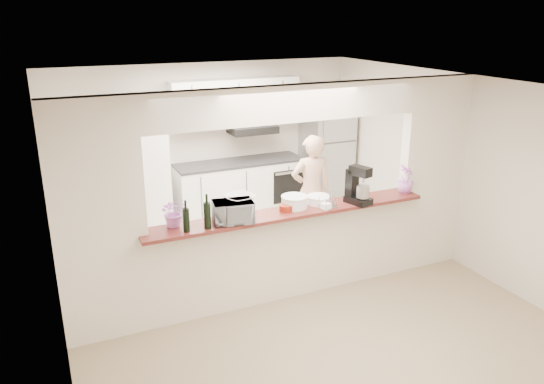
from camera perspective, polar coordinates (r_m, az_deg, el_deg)
floor at (r=6.51m, az=1.60°, el=-10.94°), size 6.00×6.00×0.00m
tile_overlay at (r=7.77m, az=-3.44°, el=-5.75°), size 5.00×2.90×0.01m
partition at (r=5.92m, az=1.73°, el=1.66°), size 5.00×0.15×2.50m
bar_counter at (r=6.24m, az=1.67°, el=-6.35°), size 3.40×0.38×1.09m
kitchen_cabinets at (r=8.44m, az=-7.64°, el=3.10°), size 3.15×0.62×2.25m
refrigerator at (r=9.27m, az=5.86°, el=3.79°), size 0.75×0.70×1.70m
flower_left at (r=5.62m, az=-10.52°, el=-2.14°), size 0.30×0.27×0.31m
wine_bottle_a at (r=5.46m, az=-9.21°, el=-2.96°), size 0.07×0.07×0.34m
wine_bottle_b at (r=5.51m, az=-6.98°, el=-2.47°), size 0.08×0.08×0.38m
toaster_oven at (r=5.66m, az=-4.23°, el=-2.14°), size 0.46×0.35×0.23m
serving_bowls at (r=5.83m, az=-3.50°, el=-1.49°), size 0.39×0.39×0.23m
plate_stack_a at (r=6.09m, az=2.42°, el=-1.06°), size 0.31×0.31×0.14m
plate_stack_b at (r=6.24m, az=5.05°, el=-0.83°), size 0.27×0.27×0.10m
red_bowl at (r=5.99m, az=1.51°, el=-1.72°), size 0.16×0.16×0.07m
tan_bowl at (r=6.04m, az=2.63°, el=-1.53°), size 0.16×0.16×0.08m
utensil_caddy at (r=6.09m, az=6.13°, el=-0.98°), size 0.24×0.18×0.20m
stand_mixer at (r=6.27m, az=9.22°, el=0.57°), size 0.27×0.34×0.45m
flower_right at (r=6.77m, az=14.19°, el=1.37°), size 0.26×0.26×0.36m
person at (r=7.57m, az=4.20°, el=0.10°), size 0.64×0.46×1.62m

